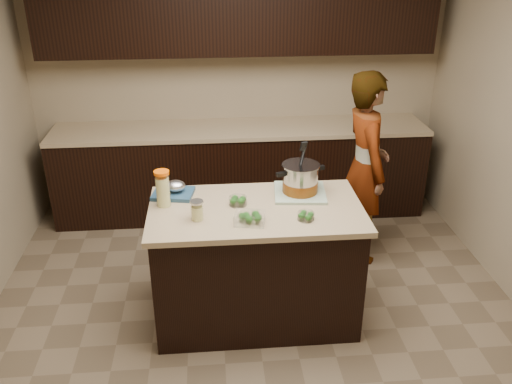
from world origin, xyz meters
TOP-DOWN VIEW (x-y plane):
  - ground_plane at (0.00, 0.00)m, footprint 4.00×4.00m
  - room_shell at (0.00, 0.00)m, footprint 4.04×4.04m
  - back_cabinets at (0.00, 1.74)m, footprint 3.60×0.63m
  - island at (0.00, 0.00)m, footprint 1.46×0.81m
  - dish_towel at (0.33, 0.19)m, footprint 0.39×0.39m
  - stock_pot at (0.33, 0.19)m, footprint 0.36×0.33m
  - lemonade_pitcher at (-0.63, 0.09)m, footprint 0.11×0.11m
  - mason_jar at (-0.39, -0.13)m, footprint 0.09×0.09m
  - broccoli_tub_left at (-0.12, 0.06)m, footprint 0.14×0.14m
  - broccoli_tub_right at (0.31, -0.19)m, footprint 0.11×0.11m
  - broccoli_tub_rect at (-0.06, -0.21)m, footprint 0.22×0.17m
  - blue_tray at (-0.56, 0.25)m, footprint 0.31×0.27m
  - person at (0.98, 0.79)m, footprint 0.42×0.61m

SIDE VIEW (x-z plane):
  - ground_plane at x=0.00m, z-range 0.00..0.00m
  - island at x=0.00m, z-range 0.00..0.90m
  - person at x=0.98m, z-range 0.00..1.64m
  - dish_towel at x=0.33m, z-range 0.90..0.92m
  - broccoli_tub_right at x=0.31m, z-range 0.90..0.95m
  - broccoli_tub_left at x=-0.12m, z-range 0.90..0.96m
  - broccoli_tub_rect at x=-0.06m, z-range 0.90..0.97m
  - blue_tray at x=-0.56m, z-range 0.88..0.99m
  - back_cabinets at x=0.00m, z-range -0.22..2.10m
  - mason_jar at x=-0.39m, z-range 0.89..1.04m
  - stock_pot at x=0.33m, z-range 0.82..1.20m
  - lemonade_pitcher at x=-0.63m, z-range 0.89..1.14m
  - room_shell at x=0.00m, z-range 0.35..3.07m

